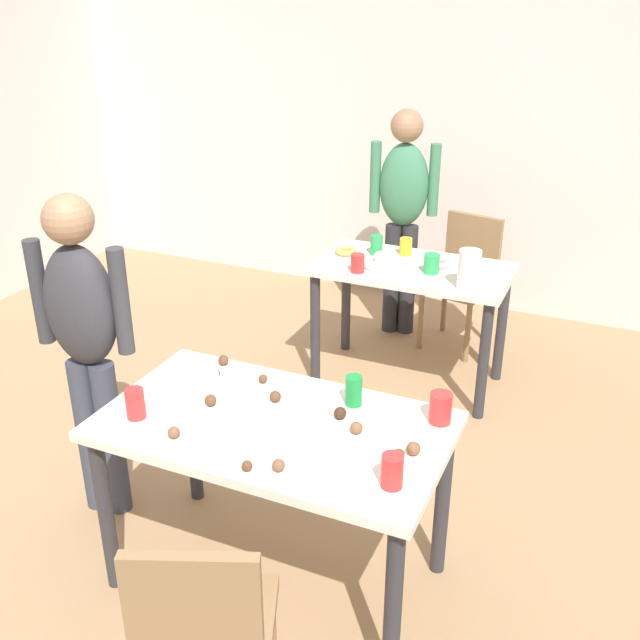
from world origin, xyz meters
TOP-DOWN VIEW (x-y plane):
  - ground_plane at (0.00, 0.00)m, footprint 6.40×6.40m
  - wall_back at (0.00, 3.20)m, footprint 6.40×0.10m
  - dining_table_near at (0.15, 0.01)m, footprint 1.30×0.73m
  - dining_table_far at (0.12, 1.81)m, footprint 1.13×0.61m
  - chair_near_table at (0.29, -0.73)m, footprint 0.52×0.52m
  - chair_far_table at (0.28, 2.48)m, footprint 0.48×0.48m
  - person_girl_near at (-0.78, 0.09)m, footprint 0.46×0.24m
  - person_adult_far at (-0.16, 2.47)m, footprint 0.45×0.26m
  - mixing_bowl at (-0.24, 0.08)m, footprint 0.20×0.20m
  - soda_can at (0.37, 0.25)m, footprint 0.07×0.07m
  - fork_near at (0.05, -0.22)m, footprint 0.17×0.02m
  - cup_near_0 at (0.71, 0.26)m, footprint 0.08×0.08m
  - cup_near_1 at (-0.34, -0.17)m, footprint 0.07×0.07m
  - cup_near_2 at (0.67, -0.17)m, footprint 0.07×0.07m
  - cake_ball_0 at (-0.26, 0.32)m, footprint 0.04×0.04m
  - cake_ball_1 at (-0.13, -0.23)m, footprint 0.04×0.04m
  - cake_ball_2 at (-0.13, 0.02)m, footprint 0.05×0.05m
  - cake_ball_3 at (0.30, -0.25)m, footprint 0.04×0.04m
  - cake_ball_4 at (0.68, 0.02)m, footprint 0.05×0.05m
  - cake_ball_5 at (0.65, -0.02)m, footprint 0.04×0.04m
  - cake_ball_6 at (0.08, 0.14)m, footprint 0.05×0.05m
  - cake_ball_7 at (0.20, -0.29)m, footprint 0.04×0.04m
  - cake_ball_8 at (-0.23, 0.22)m, footprint 0.04×0.04m
  - cake_ball_9 at (-0.03, 0.26)m, footprint 0.04×0.04m
  - cake_ball_10 at (0.45, 0.07)m, footprint 0.05×0.05m
  - cake_ball_11 at (0.36, 0.13)m, footprint 0.05×0.05m
  - pitcher_far at (0.49, 1.60)m, footprint 0.12×0.12m
  - cup_far_0 at (-0.14, 1.59)m, footprint 0.08×0.08m
  - cup_far_1 at (0.02, 1.98)m, footprint 0.07×0.07m
  - cup_far_2 at (-0.14, 1.92)m, footprint 0.07×0.07m
  - cup_far_3 at (0.25, 1.75)m, footprint 0.09×0.09m
  - donut_far_0 at (0.26, 1.87)m, footprint 0.13×0.13m
  - donut_far_1 at (-0.06, 1.85)m, footprint 0.14×0.14m
  - donut_far_2 at (-0.08, 1.68)m, footprint 0.11×0.11m
  - donut_far_3 at (-0.31, 1.85)m, footprint 0.13×0.13m

SIDE VIEW (x-z plane):
  - ground_plane at x=0.00m, z-range 0.00..0.00m
  - chair_near_table at x=0.29m, z-range 0.06..0.93m
  - chair_far_table at x=0.28m, z-range 0.06..0.93m
  - dining_table_far at x=0.12m, z-range 0.25..1.00m
  - dining_table_near at x=0.15m, z-range 0.28..1.03m
  - fork_near at x=0.05m, z-range 0.75..0.76m
  - donut_far_2 at x=-0.08m, z-range 0.75..0.78m
  - cake_ball_9 at x=-0.03m, z-range 0.75..0.79m
  - donut_far_0 at x=0.26m, z-range 0.75..0.79m
  - cake_ball_7 at x=0.20m, z-range 0.75..0.79m
  - donut_far_3 at x=-0.31m, z-range 0.75..0.79m
  - cake_ball_5 at x=0.65m, z-range 0.75..0.79m
  - cake_ball_8 at x=-0.23m, z-range 0.75..0.79m
  - donut_far_1 at x=-0.06m, z-range 0.75..0.79m
  - cake_ball_3 at x=0.30m, z-range 0.75..0.79m
  - cake_ball_0 at x=-0.26m, z-range 0.75..0.79m
  - cake_ball_1 at x=-0.13m, z-range 0.75..0.79m
  - cake_ball_6 at x=0.08m, z-range 0.75..0.80m
  - cake_ball_10 at x=0.45m, z-range 0.75..0.80m
  - cake_ball_2 at x=-0.13m, z-range 0.75..0.80m
  - cake_ball_11 at x=0.36m, z-range 0.75..0.80m
  - cake_ball_4 at x=0.68m, z-range 0.75..0.80m
  - mixing_bowl at x=-0.24m, z-range 0.75..0.83m
  - cup_far_1 at x=0.02m, z-range 0.75..0.85m
  - cup_far_0 at x=-0.14m, z-range 0.75..0.86m
  - cup_far_3 at x=0.25m, z-range 0.75..0.86m
  - cup_near_2 at x=0.67m, z-range 0.75..0.87m
  - cup_far_2 at x=-0.14m, z-range 0.75..0.87m
  - cup_near_1 at x=-0.34m, z-range 0.75..0.87m
  - cup_near_0 at x=0.71m, z-range 0.75..0.87m
  - soda_can at x=0.37m, z-range 0.75..0.87m
  - pitcher_far at x=0.49m, z-range 0.75..0.96m
  - person_girl_near at x=-0.78m, z-range 0.15..1.64m
  - person_adult_far at x=-0.16m, z-range 0.15..1.68m
  - wall_back at x=0.00m, z-range 0.00..2.60m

